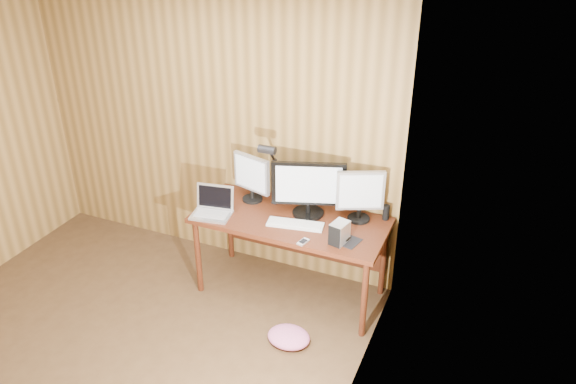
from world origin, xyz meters
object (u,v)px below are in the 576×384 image
Objects in this scene: keyboard at (295,224)px; mouse at (345,238)px; desk at (294,227)px; monitor_right at (360,194)px; monitor_left at (252,177)px; speaker at (386,212)px; hard_drive at (339,233)px; laptop at (213,207)px; desk_lamp at (271,165)px; phone at (303,242)px; monitor_center at (309,188)px.

keyboard is 0.44m from mouse.
monitor_right reaches higher than desk.
speaker is at bearing 22.21° from monitor_left.
desk is 9.08× the size of hard_drive.
hard_drive is 0.54m from speaker.
desk_lamp is (0.40, 0.29, 0.33)m from laptop.
desk is 3.80× the size of monitor_left.
mouse is 0.64× the size of hard_drive.
keyboard is (0.71, 0.09, -0.05)m from laptop.
keyboard is 4.06× the size of phone.
hard_drive reaches higher than phone.
desk_lamp is at bearing 162.23° from monitor_center.
keyboard is (0.51, -0.25, -0.21)m from monitor_left.
laptop is (-0.74, -0.30, -0.19)m from monitor_center.
laptop reaches higher than phone.
mouse reaches higher than desk.
speaker is (1.35, 0.47, 0.01)m from laptop.
desk_lamp reaches higher than laptop.
monitor_right is 3.75× the size of phone.
phone is at bearing -143.52° from hard_drive.
keyboard is (-0.03, -0.21, -0.24)m from monitor_center.
monitor_center is at bearing 11.64° from monitor_left.
monitor_left is at bearing -173.21° from mouse.
desk is at bearing -177.86° from mouse.
monitor_right reaches higher than mouse.
laptop reaches higher than hard_drive.
monitor_center reaches higher than monitor_right.
hard_drive is 0.29m from phone.
monitor_left is (-0.54, 0.04, -0.02)m from monitor_center.
desk is 2.73× the size of monitor_center.
monitor_left is at bearing 157.76° from monitor_right.
monitor_center is 0.51m from hard_drive.
monitor_right is at bearing 13.67° from desk.
desk_lamp reaches higher than monitor_center.
phone is 0.77m from speaker.
laptop is at bearing -158.53° from desk.
hard_drive is at bearing -120.57° from monitor_right.
phone is at bearing -17.49° from laptop.
monitor_center reaches higher than laptop.
speaker is at bearing 0.21° from monitor_right.
monitor_left is 0.67× the size of desk_lamp.
laptop is at bearing 177.22° from keyboard.
mouse is at bearing -16.95° from keyboard.
laptop is at bearing -147.61° from desk_lamp.
mouse is at bearing -7.64° from laptop.
monitor_center is 1.34× the size of monitor_right.
mouse is (0.41, -0.26, -0.22)m from monitor_center.
desk_lamp is at bearing 169.39° from hard_drive.
desk_lamp reaches higher than desk.
laptop is at bearing -153.86° from mouse.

